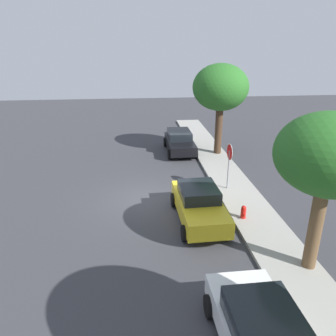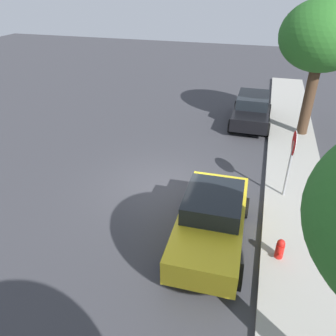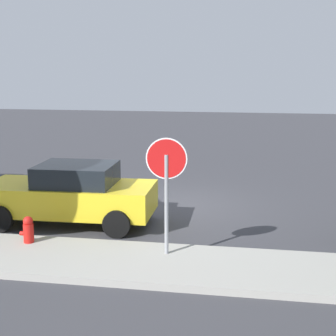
# 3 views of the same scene
# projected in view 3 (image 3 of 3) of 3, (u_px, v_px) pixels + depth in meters

# --- Properties ---
(ground_plane) EXTENTS (60.00, 60.00, 0.00)m
(ground_plane) POSITION_uv_depth(u_px,v_px,m) (173.00, 205.00, 14.48)
(ground_plane) COLOR #38383D
(sidewalk_curb) EXTENTS (32.00, 2.07, 0.14)m
(sidewalk_curb) POSITION_uv_depth(u_px,v_px,m) (135.00, 263.00, 10.02)
(sidewalk_curb) COLOR #9E9B93
(sidewalk_curb) RESTS_ON ground_plane
(stop_sign) EXTENTS (0.81, 0.08, 2.49)m
(stop_sign) POSITION_uv_depth(u_px,v_px,m) (166.00, 177.00, 10.03)
(stop_sign) COLOR gray
(stop_sign) RESTS_ON ground_plane
(parked_car_yellow) EXTENTS (4.19, 2.05, 1.50)m
(parked_car_yellow) POSITION_uv_depth(u_px,v_px,m) (71.00, 194.00, 12.62)
(parked_car_yellow) COLOR yellow
(parked_car_yellow) RESTS_ON ground_plane
(fire_hydrant) EXTENTS (0.30, 0.22, 0.72)m
(fire_hydrant) POSITION_uv_depth(u_px,v_px,m) (28.00, 232.00, 10.94)
(fire_hydrant) COLOR red
(fire_hydrant) RESTS_ON ground_plane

